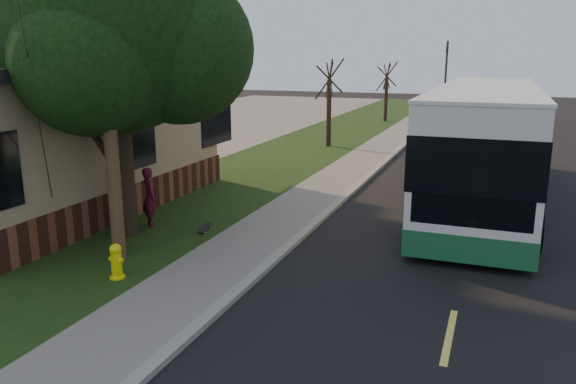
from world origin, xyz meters
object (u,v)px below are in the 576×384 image
(traffic_signal, at_px, (446,74))
(skateboard_main, at_px, (205,228))
(leafy_tree, at_px, (117,27))
(transit_bus, at_px, (484,140))
(fire_hydrant, at_px, (116,261))
(distant_car, at_px, (478,113))
(dumpster, at_px, (59,174))
(bare_tree_near, at_px, (329,104))
(utility_pole, at_px, (104,50))
(skateboarder, at_px, (150,197))
(bare_tree_far, at_px, (386,93))

(traffic_signal, xyz_separation_m, skateboard_main, (-3.00, -30.48, -3.04))
(leafy_tree, height_order, transit_bus, leafy_tree)
(fire_hydrant, height_order, distant_car, distant_car)
(leafy_tree, distance_m, traffic_signal, 31.76)
(dumpster, bearing_deg, bare_tree_near, 66.15)
(leafy_tree, relative_size, distant_car, 1.87)
(fire_hydrant, height_order, skateboard_main, fire_hydrant)
(utility_pole, xyz_separation_m, transit_bus, (7.38, 8.68, -2.71))
(traffic_signal, xyz_separation_m, transit_bus, (3.57, -24.32, -1.24))
(transit_bus, height_order, skateboarder, transit_bus)
(utility_pole, relative_size, bare_tree_far, 2.25)
(utility_pole, xyz_separation_m, traffic_signal, (3.81, 33.01, -1.47))
(transit_bus, distance_m, dumpster, 13.82)
(skateboarder, bearing_deg, utility_pole, 150.45)
(skateboard_main, xyz_separation_m, dumpster, (-6.53, 1.96, 0.57))
(traffic_signal, bearing_deg, skateboard_main, -95.62)
(leafy_tree, distance_m, skateboarder, 4.36)
(fire_hydrant, relative_size, skateboarder, 0.47)
(bare_tree_near, height_order, skateboarder, bare_tree_near)
(utility_pole, bearing_deg, distant_car, 78.34)
(transit_bus, bearing_deg, fire_hydrant, -124.60)
(leafy_tree, xyz_separation_m, traffic_signal, (4.67, 31.35, -2.00))
(bare_tree_near, height_order, transit_bus, bare_tree_near)
(utility_pole, distance_m, skateboarder, 4.50)
(bare_tree_far, height_order, transit_bus, bare_tree_far)
(fire_hydrant, bearing_deg, transit_bus, 55.40)
(traffic_signal, xyz_separation_m, distant_car, (2.49, -2.47, -2.45))
(leafy_tree, relative_size, bare_tree_near, 1.81)
(leafy_tree, bearing_deg, dumpster, 149.75)
(bare_tree_near, relative_size, bare_tree_far, 1.07)
(traffic_signal, height_order, dumpster, traffic_signal)
(utility_pole, relative_size, transit_bus, 0.68)
(leafy_tree, height_order, dumpster, leafy_tree)
(fire_hydrant, height_order, traffic_signal, traffic_signal)
(fire_hydrant, bearing_deg, distant_car, 79.94)
(traffic_signal, relative_size, transit_bus, 0.41)
(utility_pole, bearing_deg, bare_tree_far, 89.40)
(bare_tree_far, distance_m, transit_bus, 21.52)
(traffic_signal, xyz_separation_m, skateboarder, (-4.54, -30.66, -2.30))
(utility_pole, height_order, distant_car, utility_pole)
(bare_tree_near, height_order, bare_tree_far, bare_tree_near)
(utility_pole, bearing_deg, skateboard_main, 72.32)
(utility_pole, distance_m, skateboard_main, 5.23)
(skateboard_main, height_order, distant_car, distant_car)
(bare_tree_far, xyz_separation_m, transit_bus, (7.07, -20.32, -0.08))
(transit_bus, height_order, skateboard_main, transit_bus)
(leafy_tree, height_order, distant_car, leafy_tree)
(fire_hydrant, bearing_deg, utility_pole, 125.38)
(bare_tree_far, relative_size, dumpster, 2.36)
(skateboard_main, distance_m, dumpster, 6.85)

